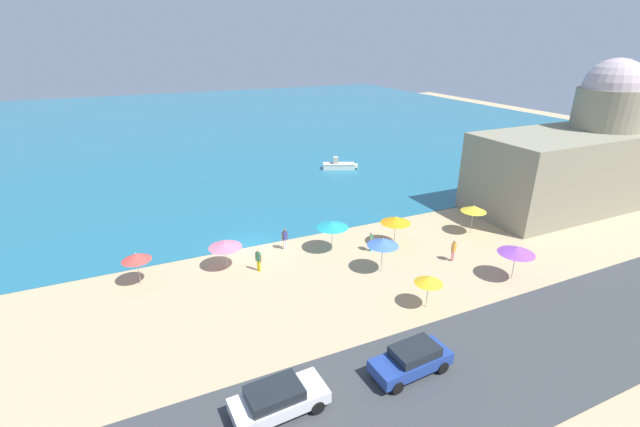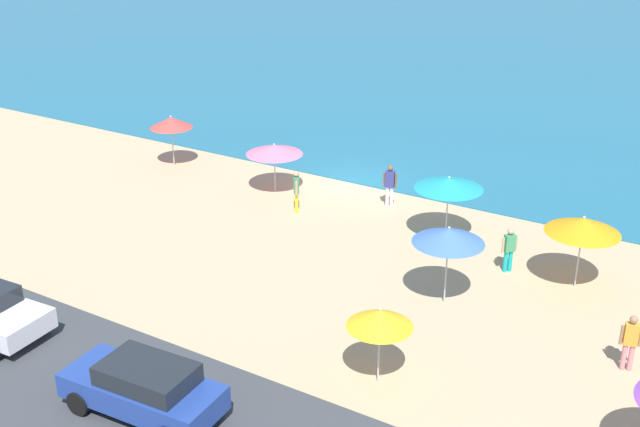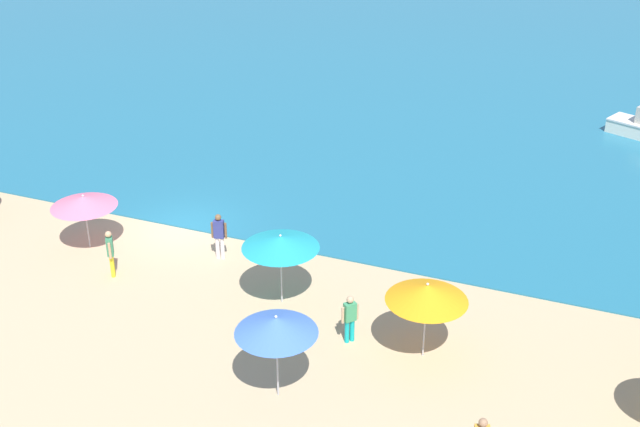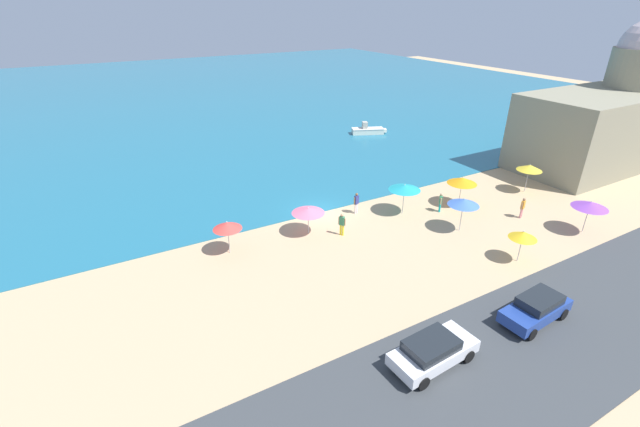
{
  "view_description": "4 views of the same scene",
  "coord_description": "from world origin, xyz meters",
  "views": [
    {
      "loc": [
        -7.57,
        -30.1,
        15.44
      ],
      "look_at": [
        7.15,
        2.23,
        0.85
      ],
      "focal_mm": 24.0,
      "sensor_mm": 36.0,
      "label": 1
    },
    {
      "loc": [
        15.7,
        -28.48,
        12.47
      ],
      "look_at": [
        1.51,
        -5.35,
        0.88
      ],
      "focal_mm": 45.0,
      "sensor_mm": 36.0,
      "label": 2
    },
    {
      "loc": [
        15.03,
        -23.4,
        14.33
      ],
      "look_at": [
        5.12,
        1.38,
        0.96
      ],
      "focal_mm": 45.0,
      "sensor_mm": 36.0,
      "label": 3
    },
    {
      "loc": [
        -15.1,
        -26.66,
        15.16
      ],
      "look_at": [
        -0.97,
        -1.68,
        0.88
      ],
      "focal_mm": 24.0,
      "sensor_mm": 36.0,
      "label": 4
    }
  ],
  "objects": [
    {
      "name": "ground_plane",
      "position": [
        0.0,
        0.0,
        0.0
      ],
      "size": [
        160.0,
        160.0,
        0.0
      ],
      "primitive_type": "plane",
      "color": "tan"
    },
    {
      "name": "beach_umbrella_6",
      "position": [
        5.65,
        -3.3,
        2.23
      ],
      "size": [
        2.49,
        2.49,
        2.5
      ],
      "color": "#B2B2B7",
      "rests_on": "ground_plane"
    },
    {
      "name": "bather_0",
      "position": [
        -0.45,
        -3.94,
        0.97
      ],
      "size": [
        0.38,
        0.49,
        1.72
      ],
      "color": "yellow",
      "rests_on": "ground_plane"
    },
    {
      "name": "parked_car_2",
      "position": [
        3.45,
        -16.78,
        0.83
      ],
      "size": [
        4.19,
        1.99,
        1.45
      ],
      "color": "navy",
      "rests_on": "coastal_road"
    },
    {
      "name": "beach_umbrella_3",
      "position": [
        7.69,
        -12.48,
        1.92
      ],
      "size": [
        1.75,
        1.75,
        2.23
      ],
      "color": "#B2B2B7",
      "rests_on": "ground_plane"
    },
    {
      "name": "harbor_fortress",
      "position": [
        31.22,
        -3.9,
        4.91
      ],
      "size": [
        16.87,
        8.32,
        13.82
      ],
      "color": "gray",
      "rests_on": "ground_plane"
    },
    {
      "name": "coastal_road",
      "position": [
        0.0,
        -18.0,
        0.03
      ],
      "size": [
        80.0,
        8.0,
        0.06
      ],
      "primitive_type": "cube",
      "color": "#393D41",
      "rests_on": "ground_plane"
    },
    {
      "name": "beach_umbrella_2",
      "position": [
        -2.44,
        -2.55,
        1.87
      ],
      "size": [
        2.38,
        2.38,
        2.13
      ],
      "color": "#B2B2B7",
      "rests_on": "ground_plane"
    },
    {
      "name": "skiff_nearshore",
      "position": [
        16.37,
        16.65,
        0.48
      ],
      "size": [
        4.45,
        2.84,
        1.54
      ],
      "color": "silver",
      "rests_on": "sea"
    },
    {
      "name": "beach_umbrella_5",
      "position": [
        17.86,
        -5.26,
        2.26
      ],
      "size": [
        2.11,
        2.11,
        2.57
      ],
      "color": "#B2B2B7",
      "rests_on": "ground_plane"
    },
    {
      "name": "bather_2",
      "position": [
        8.44,
        -4.53,
        0.89
      ],
      "size": [
        0.4,
        0.45,
        1.6
      ],
      "color": "#13ACAD",
      "rests_on": "ground_plane"
    },
    {
      "name": "beach_umbrella_1",
      "position": [
        10.7,
        -4.41,
        2.18
      ],
      "size": [
        2.38,
        2.38,
        2.5
      ],
      "color": "#B2B2B7",
      "rests_on": "ground_plane"
    },
    {
      "name": "parked_car_1",
      "position": [
        -3.35,
        -16.4,
        0.81
      ],
      "size": [
        4.35,
        2.11,
        1.41
      ],
      "color": "silver",
      "rests_on": "coastal_road"
    },
    {
      "name": "sea",
      "position": [
        0.0,
        55.0,
        0.03
      ],
      "size": [
        150.0,
        110.0,
        0.05
      ],
      "primitive_type": "cube",
      "color": "#206884",
      "rests_on": "ground_plane"
    },
    {
      "name": "bather_1",
      "position": [
        2.43,
        -1.5,
        0.99
      ],
      "size": [
        0.56,
        0.3,
        1.76
      ],
      "color": "silver",
      "rests_on": "ground_plane"
    },
    {
      "name": "beach_umbrella_7",
      "position": [
        15.12,
        -12.24,
        2.21
      ],
      "size": [
        2.44,
        2.44,
        2.51
      ],
      "color": "#B2B2B7",
      "rests_on": "ground_plane"
    },
    {
      "name": "beach_umbrella_0",
      "position": [
        -8.28,
        -2.28,
        2.05
      ],
      "size": [
        1.91,
        1.91,
        2.36
      ],
      "color": "#B2B2B7",
      "rests_on": "ground_plane"
    },
    {
      "name": "bather_3",
      "position": [
        13.17,
        -8.47,
        0.94
      ],
      "size": [
        0.55,
        0.32,
        1.67
      ],
      "color": "#D77E85",
      "rests_on": "ground_plane"
    },
    {
      "name": "beach_umbrella_4",
      "position": [
        7.48,
        -7.62,
        2.3
      ],
      "size": [
        2.24,
        2.24,
        2.61
      ],
      "color": "#B2B2B7",
      "rests_on": "ground_plane"
    }
  ]
}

